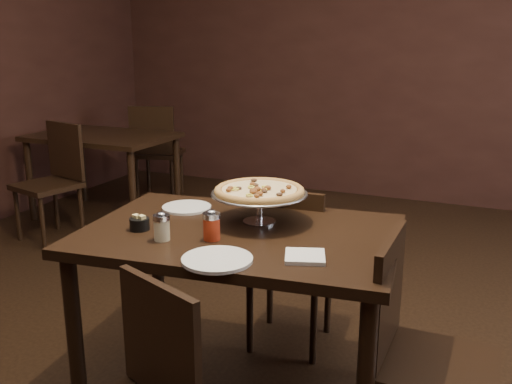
% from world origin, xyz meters
% --- Properties ---
extents(room, '(6.04, 7.04, 2.84)m').
position_xyz_m(room, '(0.06, 0.03, 1.40)').
color(room, black).
rests_on(room, ground).
extents(dining_table, '(1.33, 0.97, 0.78)m').
position_xyz_m(dining_table, '(0.01, -0.07, 0.68)').
color(dining_table, black).
rests_on(dining_table, ground).
extents(background_table, '(1.17, 0.78, 0.73)m').
position_xyz_m(background_table, '(-2.20, 1.86, 0.64)').
color(background_table, black).
rests_on(background_table, ground).
extents(pizza_stand, '(0.40, 0.40, 0.17)m').
position_xyz_m(pizza_stand, '(0.04, 0.06, 0.92)').
color(pizza_stand, '#BAB9C0').
rests_on(pizza_stand, dining_table).
extents(parmesan_shaker, '(0.06, 0.06, 0.11)m').
position_xyz_m(parmesan_shaker, '(-0.21, -0.28, 0.83)').
color(parmesan_shaker, beige).
rests_on(parmesan_shaker, dining_table).
extents(pepper_flake_shaker, '(0.07, 0.07, 0.12)m').
position_xyz_m(pepper_flake_shaker, '(-0.04, -0.20, 0.84)').
color(pepper_flake_shaker, maroon).
rests_on(pepper_flake_shaker, dining_table).
extents(packet_caddy, '(0.08, 0.08, 0.06)m').
position_xyz_m(packet_caddy, '(-0.36, -0.22, 0.81)').
color(packet_caddy, black).
rests_on(packet_caddy, dining_table).
extents(napkin_stack, '(0.18, 0.18, 0.01)m').
position_xyz_m(napkin_stack, '(0.35, -0.25, 0.79)').
color(napkin_stack, silver).
rests_on(napkin_stack, dining_table).
extents(plate_left, '(0.22, 0.22, 0.01)m').
position_xyz_m(plate_left, '(-0.34, 0.12, 0.79)').
color(plate_left, white).
rests_on(plate_left, dining_table).
extents(plate_near, '(0.25, 0.25, 0.01)m').
position_xyz_m(plate_near, '(0.08, -0.39, 0.79)').
color(plate_near, white).
rests_on(plate_near, dining_table).
extents(serving_spatula, '(0.18, 0.18, 0.03)m').
position_xyz_m(serving_spatula, '(0.10, -0.06, 0.91)').
color(serving_spatula, '#BAB9C0').
rests_on(serving_spatula, pizza_stand).
extents(chair_far, '(0.43, 0.43, 0.86)m').
position_xyz_m(chair_far, '(0.04, 0.42, 0.47)').
color(chair_far, black).
rests_on(chair_far, ground).
extents(chair_side, '(0.41, 0.41, 0.87)m').
position_xyz_m(chair_side, '(0.75, -0.15, 0.48)').
color(chair_side, black).
rests_on(chair_side, ground).
extents(bg_chair_far, '(0.53, 0.53, 0.92)m').
position_xyz_m(bg_chair_far, '(-2.11, 2.54, 0.50)').
color(bg_chair_far, black).
rests_on(bg_chair_far, ground).
extents(bg_chair_near, '(0.51, 0.51, 0.90)m').
position_xyz_m(bg_chair_near, '(-2.22, 1.29, 0.49)').
color(bg_chair_near, black).
rests_on(bg_chair_near, ground).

